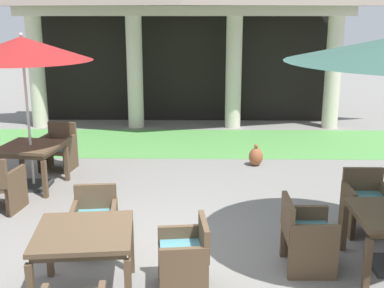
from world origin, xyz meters
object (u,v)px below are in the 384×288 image
patio_table_near_foreground (31,151)px  patio_chair_mid_left_east (185,257)px  patio_chair_near_foreground_north (58,149)px  patio_table_mid_left (84,239)px  patio_umbrella_near_foreground (22,50)px  patio_chair_mid_right_north (366,203)px  patio_chair_mid_right_west (305,236)px  patio_chair_mid_left_north (95,221)px  terracotta_urn (256,157)px

patio_table_near_foreground → patio_chair_mid_left_east: patio_chair_mid_left_east is taller
patio_chair_near_foreground_north → patio_table_mid_left: 4.64m
patio_umbrella_near_foreground → patio_chair_mid_right_north: patio_umbrella_near_foreground is taller
patio_table_mid_left → patio_chair_mid_right_west: (2.43, 0.65, -0.25)m
patio_chair_mid_left_east → patio_umbrella_near_foreground: bearing=33.8°
patio_umbrella_near_foreground → patio_chair_mid_right_west: patio_umbrella_near_foreground is taller
patio_chair_mid_right_north → patio_chair_mid_left_north: bearing=10.1°
patio_chair_mid_left_north → terracotta_urn: patio_chair_mid_left_north is taller
patio_table_mid_left → patio_chair_mid_left_east: patio_chair_mid_left_east is taller
patio_umbrella_near_foreground → patio_chair_mid_left_east: bearing=-50.0°
patio_chair_mid_right_north → patio_table_mid_left: bearing=25.9°
patio_chair_near_foreground_north → patio_chair_mid_left_east: 4.97m
patio_table_mid_left → patio_chair_mid_right_west: bearing=15.0°
patio_table_mid_left → patio_chair_mid_right_west: size_ratio=1.28×
patio_chair_mid_left_north → terracotta_urn: 4.35m
patio_umbrella_near_foreground → patio_chair_near_foreground_north: size_ratio=2.98×
patio_table_mid_left → patio_chair_near_foreground_north: bearing=109.0°
patio_table_mid_left → terracotta_urn: patio_table_mid_left is taller
patio_umbrella_near_foreground → terracotta_urn: (3.95, 1.32, -2.15)m
patio_table_near_foreground → patio_chair_mid_right_west: 4.91m
terracotta_urn → patio_umbrella_near_foreground: bearing=-161.6°
patio_chair_mid_right_north → patio_chair_mid_right_west: bearing=44.9°
patio_chair_mid_left_north → patio_chair_mid_right_north: (3.58, 0.64, 0.01)m
patio_chair_near_foreground_north → terracotta_urn: bearing=-166.9°
patio_umbrella_near_foreground → patio_chair_mid_right_north: bearing=-17.9°
patio_umbrella_near_foreground → patio_table_mid_left: bearing=-63.5°
patio_table_mid_left → patio_chair_mid_right_north: (3.47, 1.69, -0.26)m
patio_table_near_foreground → patio_chair_mid_left_north: 2.79m
patio_table_near_foreground → patio_chair_mid_right_north: bearing=-17.9°
patio_table_near_foreground → patio_chair_near_foreground_north: bearing=81.2°
patio_table_near_foreground → patio_chair_mid_left_north: patio_chair_mid_left_north is taller
patio_chair_near_foreground_north → patio_chair_mid_left_north: (1.39, -3.33, -0.01)m
patio_chair_near_foreground_north → patio_chair_mid_right_west: patio_chair_near_foreground_north is taller
patio_chair_mid_left_east → patio_table_near_foreground: bearing=33.8°
patio_table_mid_left → patio_chair_mid_left_east: size_ratio=1.34×
patio_table_near_foreground → terracotta_urn: (3.95, 1.32, -0.47)m
patio_table_near_foreground → patio_chair_mid_left_east: (2.71, -3.23, -0.25)m
patio_table_mid_left → patio_chair_mid_left_north: bearing=96.3°
patio_table_near_foreground → patio_chair_mid_right_north: patio_chair_mid_right_north is taller
patio_chair_mid_left_east → patio_chair_mid_right_west: bearing=-75.1°
patio_chair_mid_right_north → terracotta_urn: size_ratio=1.94×
patio_table_mid_left → patio_chair_mid_left_east: 1.08m
patio_table_mid_left → patio_umbrella_near_foreground: bearing=116.5°
terracotta_urn → patio_chair_mid_right_north: bearing=-68.4°
patio_chair_mid_left_north → patio_chair_mid_left_east: (1.16, -0.93, 0.01)m
patio_chair_near_foreground_north → patio_umbrella_near_foreground: bearing=90.0°
patio_chair_near_foreground_north → patio_chair_mid_left_north: size_ratio=1.07×
patio_table_near_foreground → patio_table_mid_left: 3.74m
patio_chair_mid_left_east → patio_chair_near_foreground_north: bearing=24.7°
patio_chair_mid_left_north → patio_chair_mid_left_east: patio_chair_mid_left_north is taller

